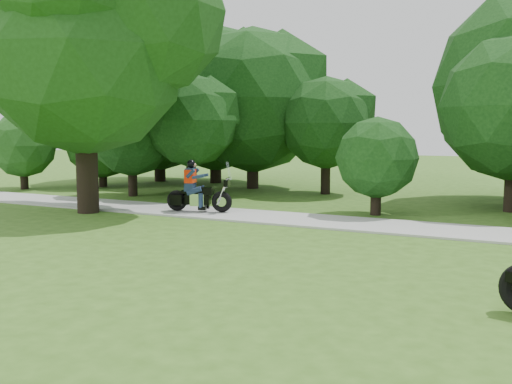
% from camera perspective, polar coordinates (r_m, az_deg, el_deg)
% --- Properties ---
extents(ground, '(100.00, 100.00, 0.00)m').
position_cam_1_polar(ground, '(8.14, 8.47, -13.02)').
color(ground, '#365E1A').
rests_on(ground, ground).
extents(walkway, '(60.00, 2.20, 0.06)m').
position_cam_1_polar(walkway, '(15.72, 17.45, -3.64)').
color(walkway, '#A6A6A1').
rests_on(walkway, ground).
extents(tree_line, '(40.73, 12.32, 7.80)m').
position_cam_1_polar(tree_line, '(22.22, 22.52, 8.56)').
color(tree_line, black).
rests_on(tree_line, ground).
extents(big_tree_west, '(8.64, 6.56, 9.96)m').
position_cam_1_polar(big_tree_west, '(19.37, -16.32, 15.27)').
color(big_tree_west, black).
rests_on(big_tree_west, ground).
extents(touring_motorcycle, '(2.13, 1.01, 1.64)m').
position_cam_1_polar(touring_motorcycle, '(18.10, -6.12, -0.08)').
color(touring_motorcycle, black).
rests_on(touring_motorcycle, walkway).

